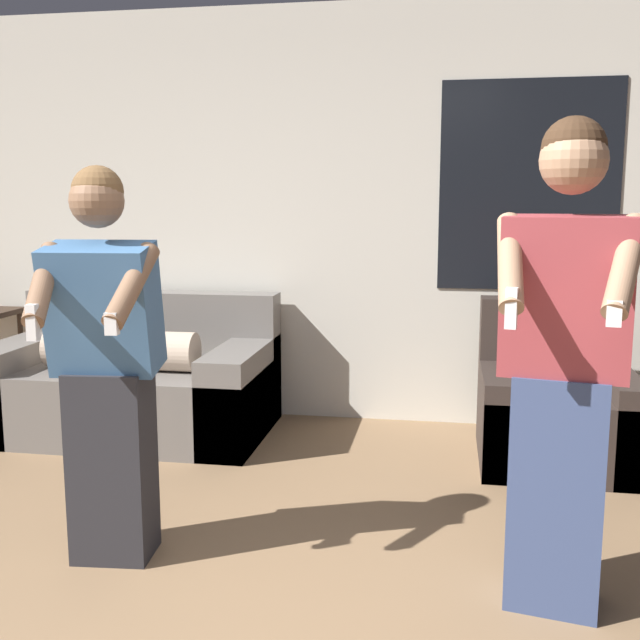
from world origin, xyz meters
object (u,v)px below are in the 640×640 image
(armchair, at_px, (555,410))
(person_left, at_px, (106,368))
(couch, at_px, (134,384))
(person_right, at_px, (563,367))

(armchair, xyz_separation_m, person_left, (-1.95, -1.53, 0.51))
(person_left, bearing_deg, armchair, 38.13)
(couch, bearing_deg, person_left, -69.32)
(armchair, relative_size, person_right, 0.51)
(couch, relative_size, person_left, 1.08)
(person_left, relative_size, person_right, 0.92)
(couch, xyz_separation_m, armchair, (2.57, -0.13, -0.01))
(couch, distance_m, armchair, 2.58)
(person_left, distance_m, person_right, 1.74)
(person_left, bearing_deg, couch, 110.68)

